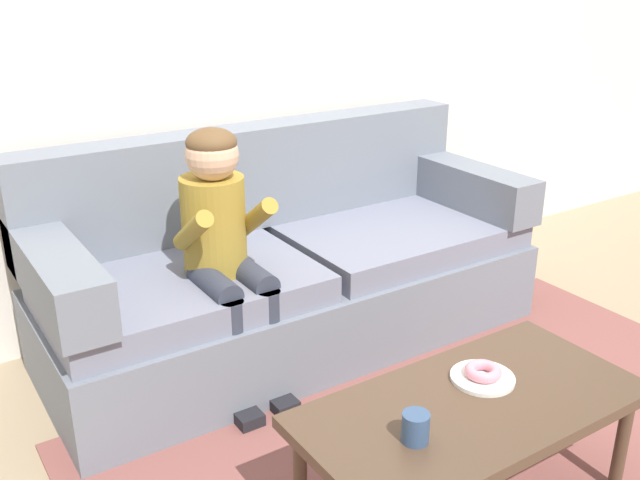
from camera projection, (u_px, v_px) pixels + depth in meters
name	position (u px, v px, depth m)	size (l,w,h in m)	color
ground	(428.00, 413.00, 2.85)	(10.00, 10.00, 0.00)	#9E896B
wall_back	(252.00, 27.00, 3.44)	(8.00, 0.10, 2.80)	silver
area_rug	(473.00, 445.00, 2.66)	(2.75, 1.78, 0.01)	brown
couch	(288.00, 270.00, 3.32)	(2.28, 0.90, 0.98)	slate
coffee_table	(471.00, 413.00, 2.21)	(1.12, 0.55, 0.42)	#4C3828
person_child	(223.00, 237.00, 2.82)	(0.34, 0.58, 1.10)	olive
plate	(482.00, 378.00, 2.31)	(0.21, 0.21, 0.01)	white
donut	(483.00, 371.00, 2.30)	(0.12, 0.12, 0.04)	pink
mug	(416.00, 427.00, 2.00)	(0.08, 0.08, 0.09)	#334C72
toy_controller	(476.00, 383.00, 3.02)	(0.23, 0.09, 0.05)	gold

